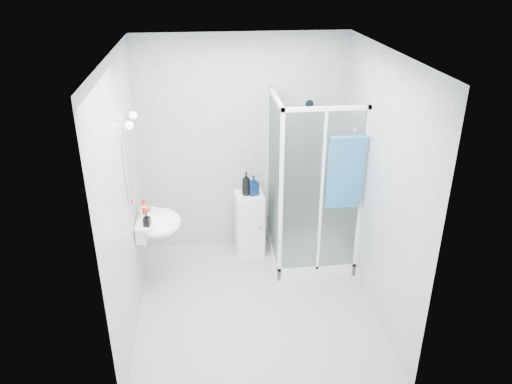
{
  "coord_description": "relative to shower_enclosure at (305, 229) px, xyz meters",
  "views": [
    {
      "loc": [
        -0.46,
        -4.21,
        3.33
      ],
      "look_at": [
        0.05,
        0.35,
        1.15
      ],
      "focal_mm": 35.0,
      "sensor_mm": 36.0,
      "label": 1
    }
  ],
  "objects": [
    {
      "name": "soap_dispenser_orange",
      "position": [
        -1.78,
        -0.19,
        0.49
      ],
      "size": [
        0.15,
        0.15,
        0.16
      ],
      "primitive_type": "imported",
      "rotation": [
        0.0,
        0.0,
        -0.23
      ],
      "color": "red",
      "rests_on": "wall_basin"
    },
    {
      "name": "shampoo_bottle_b",
      "position": [
        -0.57,
        0.27,
        0.47
      ],
      "size": [
        0.13,
        0.14,
        0.24
      ],
      "primitive_type": "imported",
      "rotation": [
        0.0,
        0.0,
        0.29
      ],
      "color": "#0C1F49",
      "rests_on": "storage_cabinet"
    },
    {
      "name": "wall_basin",
      "position": [
        -1.66,
        -0.32,
        0.35
      ],
      "size": [
        0.46,
        0.56,
        0.35
      ],
      "color": "white",
      "rests_on": "ground"
    },
    {
      "name": "soap_dispenser_black",
      "position": [
        -1.73,
        -0.49,
        0.49
      ],
      "size": [
        0.08,
        0.08,
        0.14
      ],
      "primitive_type": "imported",
      "rotation": [
        0.0,
        0.0,
        -0.26
      ],
      "color": "black",
      "rests_on": "wall_basin"
    },
    {
      "name": "wall_hooks",
      "position": [
        -0.92,
        0.49,
        1.17
      ],
      "size": [
        0.23,
        0.06,
        0.03
      ],
      "color": "silver",
      "rests_on": "room"
    },
    {
      "name": "hand_towel",
      "position": [
        0.31,
        -0.4,
        0.89
      ],
      "size": [
        0.37,
        0.05,
        0.79
      ],
      "color": "#25648E",
      "rests_on": "shower_enclosure"
    },
    {
      "name": "room",
      "position": [
        -0.67,
        -0.77,
        0.85
      ],
      "size": [
        2.4,
        2.6,
        2.6
      ],
      "color": "silver",
      "rests_on": "ground"
    },
    {
      "name": "shower_enclosure",
      "position": [
        0.0,
        0.0,
        0.0
      ],
      "size": [
        0.9,
        0.95,
        2.0
      ],
      "color": "white",
      "rests_on": "ground"
    },
    {
      "name": "shampoo_bottle_a",
      "position": [
        -0.66,
        0.27,
        0.49
      ],
      "size": [
        0.14,
        0.14,
        0.28
      ],
      "primitive_type": "imported",
      "rotation": [
        0.0,
        0.0,
        -0.41
      ],
      "color": "black",
      "rests_on": "storage_cabinet"
    },
    {
      "name": "storage_cabinet",
      "position": [
        -0.62,
        0.28,
        -0.05
      ],
      "size": [
        0.34,
        0.36,
        0.79
      ],
      "rotation": [
        0.0,
        0.0,
        0.05
      ],
      "color": "white",
      "rests_on": "ground"
    },
    {
      "name": "vanity_lights",
      "position": [
        -1.8,
        -0.32,
        1.47
      ],
      "size": [
        0.1,
        0.4,
        0.08
      ],
      "color": "silver",
      "rests_on": "room"
    },
    {
      "name": "mirror",
      "position": [
        -1.85,
        -0.32,
        1.05
      ],
      "size": [
        0.02,
        0.6,
        0.7
      ],
      "primitive_type": "cube",
      "color": "white",
      "rests_on": "room"
    }
  ]
}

